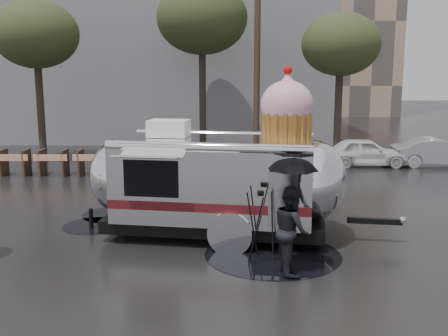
{
  "coord_description": "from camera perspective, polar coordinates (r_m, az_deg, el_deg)",
  "views": [
    {
      "loc": [
        1.19,
        -9.9,
        4.05
      ],
      "look_at": [
        1.1,
        2.59,
        1.69
      ],
      "focal_mm": 42.0,
      "sensor_mm": 36.0,
      "label": 1
    }
  ],
  "objects": [
    {
      "name": "ground",
      "position": [
        10.76,
        -6.08,
        -11.46
      ],
      "size": [
        120.0,
        120.0,
        0.0
      ],
      "primitive_type": "plane",
      "color": "black",
      "rests_on": "ground"
    },
    {
      "name": "puddles",
      "position": [
        12.82,
        -2.73,
        -7.69
      ],
      "size": [
        6.84,
        5.65,
        0.01
      ],
      "color": "black",
      "rests_on": "ground"
    },
    {
      "name": "grey_building",
      "position": [
        34.38,
        -8.56,
        14.68
      ],
      "size": [
        22.0,
        12.0,
        13.0
      ],
      "primitive_type": "cube",
      "color": "slate",
      "rests_on": "ground"
    },
    {
      "name": "utility_pole",
      "position": [
        23.94,
        3.62,
        12.05
      ],
      "size": [
        1.6,
        0.28,
        9.0
      ],
      "color": "#473323",
      "rests_on": "ground"
    },
    {
      "name": "tree_left",
      "position": [
        24.36,
        -19.8,
        13.47
      ],
      "size": [
        3.64,
        3.64,
        6.95
      ],
      "color": "#382D26",
      "rests_on": "ground"
    },
    {
      "name": "tree_mid",
      "position": [
        25.03,
        -2.41,
        15.94
      ],
      "size": [
        4.2,
        4.2,
        8.03
      ],
      "color": "#382D26",
      "rests_on": "ground"
    },
    {
      "name": "tree_right",
      "position": [
        23.42,
        12.58,
        12.92
      ],
      "size": [
        3.36,
        3.36,
        6.42
      ],
      "color": "#382D26",
      "rests_on": "ground"
    },
    {
      "name": "barricade_row",
      "position": [
        21.27,
        -18.07,
        0.63
      ],
      "size": [
        4.3,
        0.8,
        1.0
      ],
      "color": "#473323",
      "rests_on": "ground"
    },
    {
      "name": "airstream_trailer",
      "position": [
        12.73,
        -0.47,
        -0.93
      ],
      "size": [
        7.77,
        3.34,
        4.22
      ],
      "rotation": [
        0.0,
        0.0,
        -0.15
      ],
      "color": "silver",
      "rests_on": "ground"
    },
    {
      "name": "person_right",
      "position": [
        10.6,
        7.37,
        -6.68
      ],
      "size": [
        0.6,
        0.92,
        1.79
      ],
      "primitive_type": "imported",
      "rotation": [
        0.0,
        0.0,
        1.72
      ],
      "color": "black",
      "rests_on": "ground"
    },
    {
      "name": "umbrella_black",
      "position": [
        10.33,
        7.51,
        -0.99
      ],
      "size": [
        1.23,
        1.23,
        2.39
      ],
      "color": "black",
      "rests_on": "ground"
    },
    {
      "name": "tripod",
      "position": [
        11.15,
        3.97,
        -5.57
      ],
      "size": [
        0.59,
        0.64,
        1.56
      ],
      "rotation": [
        0.0,
        0.0,
        0.11
      ],
      "color": "black",
      "rests_on": "ground"
    }
  ]
}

